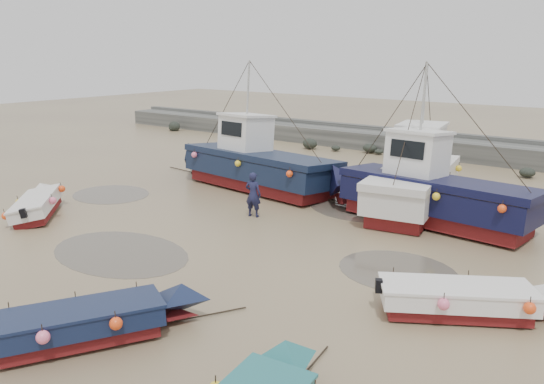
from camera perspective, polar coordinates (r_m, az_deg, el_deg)
The scene contains 13 objects.
ground at distance 17.36m, azimuth -5.20°, elevation -7.75°, with size 120.00×120.00×0.00m, color #93835D.
seawall at distance 36.01m, azimuth 18.93°, elevation 4.43°, with size 60.00×4.92×1.50m.
puddle_a at distance 18.95m, azimuth -16.01°, elevation -6.29°, with size 5.45×5.45×0.01m, color #534C41.
puddle_b at distance 17.28m, azimuth 13.36°, elevation -8.20°, with size 3.78×3.78×0.01m, color #534C41.
puddle_c at distance 26.68m, azimuth -16.93°, elevation -0.23°, with size 3.86×3.86×0.01m, color #534C41.
puddle_d at distance 23.99m, azimuth 10.20°, elevation -1.47°, with size 5.20×5.20×0.01m, color #534C41.
dinghy_0 at distance 24.41m, azimuth -23.63°, elevation -0.91°, with size 4.89×4.56×1.43m.
dinghy_1 at distance 13.59m, azimuth -18.50°, elevation -12.70°, with size 3.86×5.74×1.43m.
dinghy_3 at distance 14.83m, azimuth 20.63°, elevation -10.50°, with size 5.65×3.81×1.43m.
cabin_boat_0 at distance 26.62m, azimuth -2.39°, elevation 3.24°, with size 11.58×4.02×6.22m.
cabin_boat_1 at distance 24.08m, azimuth 15.37°, elevation 1.53°, with size 3.86×10.69×6.22m.
cabin_boat_2 at distance 22.03m, azimuth 15.81°, elevation 0.28°, with size 10.75×3.69×6.22m.
person at distance 22.14m, azimuth -2.02°, elevation -2.64°, with size 0.69×0.45×1.89m, color #191B3B.
Camera 1 is at (10.80, -11.85, 6.66)m, focal length 35.00 mm.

